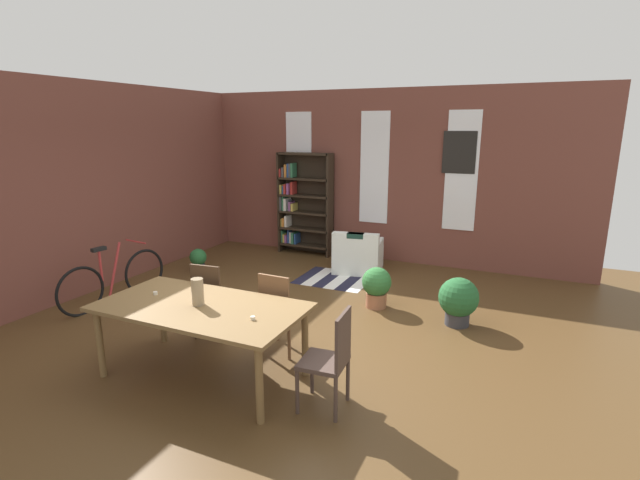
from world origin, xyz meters
The scene contains 21 objects.
ground_plane centered at (0.00, 0.00, 0.00)m, with size 9.53×9.53×0.00m, color #51381E.
back_wall_brick centered at (0.00, 3.73, 1.59)m, with size 7.76×0.12×3.18m, color brown.
left_wall_brick centered at (-3.44, 0.00, 1.59)m, with size 0.12×8.33×3.18m, color brown.
window_pane_0 centered at (-1.58, 3.66, 1.75)m, with size 0.55×0.02×2.07m, color white.
window_pane_1 centered at (0.00, 3.66, 1.75)m, with size 0.55×0.02×2.07m, color white.
window_pane_2 centered at (1.58, 3.66, 1.75)m, with size 0.55×0.02×2.07m, color white.
dining_table centered at (-0.20, -1.26, 0.70)m, with size 2.09×1.09×0.78m.
vase_on_table centered at (-0.23, -1.26, 0.91)m, with size 0.12×0.12×0.27m, color #998466.
tealight_candle_0 centered at (-0.83, -1.22, 0.79)m, with size 0.04×0.04×0.03m, color silver.
tealight_candle_1 centered at (0.47, -1.36, 0.79)m, with size 0.04×0.04×0.03m, color silver.
dining_chair_far_left centered at (-0.67, -0.49, 0.51)m, with size 0.44×0.44×0.95m.
dining_chair_far_right centered at (0.26, -0.49, 0.51)m, with size 0.41×0.41×0.95m.
dining_chair_head_right centered at (1.21, -1.26, 0.51)m, with size 0.43×0.43×0.95m.
bookshelf_tall centered at (-1.44, 3.48, 1.01)m, with size 1.11×0.30×2.01m.
armchair_white centered at (0.02, 2.77, 0.28)m, with size 0.92×0.92×0.75m.
bicycle_second centered at (-2.68, -0.13, 0.35)m, with size 0.44×1.74×0.91m.
potted_plant_by_shelf centered at (1.99, 1.12, 0.34)m, with size 0.51×0.51×0.63m.
potted_plant_corner centered at (-2.53, 1.57, 0.23)m, with size 0.30×0.30×0.41m.
potted_plant_window centered at (0.84, 1.28, 0.32)m, with size 0.42×0.42×0.58m.
striped_rug centered at (-0.18, 2.18, 0.00)m, with size 1.18×1.01×0.01m.
framed_picture centered at (1.52, 3.65, 2.07)m, with size 0.56×0.03×0.72m, color black.
Camera 1 is at (2.68, -4.75, 2.52)m, focal length 26.17 mm.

